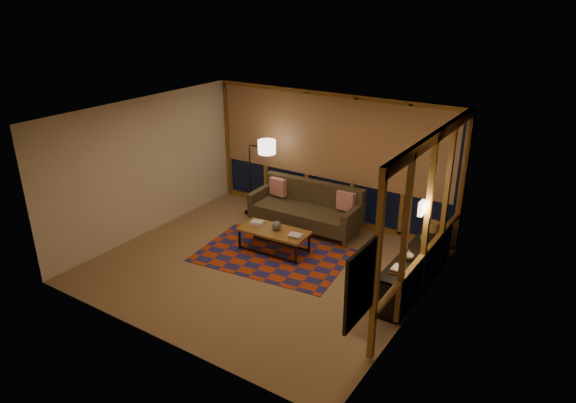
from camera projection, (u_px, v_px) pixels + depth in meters
The scene contains 21 objects.
floor at pixel (263, 265), 9.16m from camera, with size 5.50×5.00×0.01m, color #9E7D53.
ceiling at pixel (259, 116), 8.13m from camera, with size 5.50×5.00×0.01m, color beige.
walls at pixel (261, 195), 8.65m from camera, with size 5.51×5.01×2.70m.
window_wall_back at pixel (330, 158), 10.53m from camera, with size 5.30×0.16×2.60m, color olive, non-canonical shape.
window_wall_right at pixel (428, 218), 7.77m from camera, with size 0.16×3.70×2.60m, color olive, non-canonical shape.
wall_art at pixel (360, 285), 5.81m from camera, with size 0.06×0.74×0.94m, color red, non-canonical shape.
wall_sconce at pixel (422, 208), 7.60m from camera, with size 0.12×0.18×0.22m, color beige, non-canonical shape.
sofa at pixel (305, 208), 10.40m from camera, with size 2.24×0.91×0.92m, color #473B26, non-canonical shape.
pillow_left at pixel (278, 189), 10.86m from camera, with size 0.37×0.12×0.37m, color #B70C13, non-canonical shape.
pillow_right at pixel (346, 203), 10.13m from camera, with size 0.38×0.13×0.38m, color #B70C13, non-canonical shape.
area_rug at pixel (273, 255), 9.48m from camera, with size 2.68×1.79×0.01m, color #A63510.
coffee_table at pixel (274, 241), 9.56m from camera, with size 1.32×0.60×0.44m, color olive, non-canonical shape.
book_stack_a at pixel (257, 223), 9.67m from camera, with size 0.21×0.17×0.06m, color white, non-canonical shape.
book_stack_b at pixel (295, 235), 9.22m from camera, with size 0.25×0.20×0.05m, color white, non-canonical shape.
ceramic_pot at pixel (277, 225), 9.44m from camera, with size 0.18×0.18×0.18m, color black.
floor_lamp at pixel (250, 177), 10.99m from camera, with size 0.56×0.37×1.69m, color black, non-canonical shape.
bookshelf at pixel (416, 266), 8.47m from camera, with size 0.40×2.55×0.64m, color black, non-canonical shape.
basket at pixel (433, 226), 8.96m from camera, with size 0.22×0.22×0.17m, color brown.
teal_bowl at pixel (425, 238), 8.57m from camera, with size 0.15×0.15×0.15m, color #186E6B.
vase at pixel (409, 255), 7.99m from camera, with size 0.17×0.17×0.17m, color tan.
shelf_book_stack at pixel (398, 269), 7.68m from camera, with size 0.19×0.26×0.08m, color white, non-canonical shape.
Camera 1 is at (4.76, -6.50, 4.54)m, focal length 32.00 mm.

